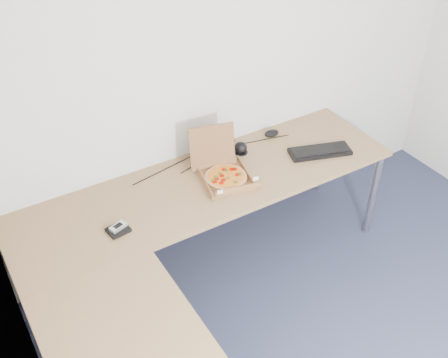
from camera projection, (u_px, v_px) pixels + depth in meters
desk at (195, 246)px, 3.01m from camera, size 2.50×2.20×0.73m
pizza_box at (224, 174)px, 3.44m from camera, size 0.29×0.34×0.30m
drinking_glass at (220, 153)px, 3.57m from camera, size 0.07×0.07×0.13m
keyboard at (320, 152)px, 3.68m from camera, size 0.44×0.27×0.03m
mouse at (272, 133)px, 3.85m from camera, size 0.11×0.08×0.04m
wallet at (118, 230)px, 3.06m from camera, size 0.13×0.11×0.02m
phone at (118, 227)px, 3.05m from camera, size 0.11×0.08×0.02m
dome_speaker at (241, 147)px, 3.67m from camera, size 0.10×0.10×0.08m
cable_bundle at (209, 156)px, 3.65m from camera, size 0.57×0.12×0.01m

